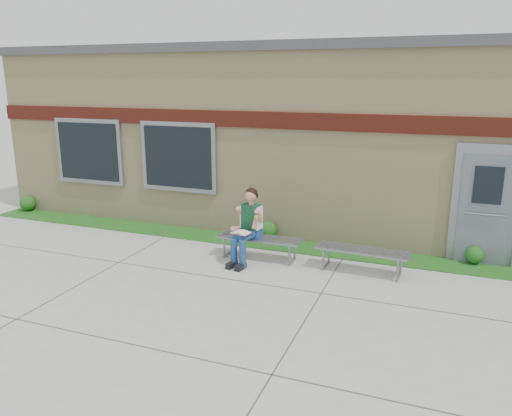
% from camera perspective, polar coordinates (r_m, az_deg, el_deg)
% --- Properties ---
extents(ground, '(80.00, 80.00, 0.00)m').
position_cam_1_polar(ground, '(8.27, -0.21, -10.07)').
color(ground, '#9E9E99').
rests_on(ground, ground).
extents(grass_strip, '(16.00, 0.80, 0.02)m').
position_cam_1_polar(grass_strip, '(10.56, 4.88, -4.45)').
color(grass_strip, '#134412').
rests_on(grass_strip, ground).
extents(school_building, '(16.20, 6.22, 4.20)m').
position_cam_1_polar(school_building, '(13.35, 9.17, 8.65)').
color(school_building, beige).
rests_on(school_building, ground).
extents(bench_left, '(1.68, 0.50, 0.44)m').
position_cam_1_polar(bench_left, '(9.80, 0.38, -3.94)').
color(bench_left, slate).
rests_on(bench_left, ground).
extents(bench_right, '(1.71, 0.57, 0.44)m').
position_cam_1_polar(bench_right, '(9.33, 12.02, -5.24)').
color(bench_right, slate).
rests_on(bench_right, ground).
extents(girl, '(0.54, 0.93, 1.43)m').
position_cam_1_polar(girl, '(9.54, -0.98, -2.00)').
color(girl, navy).
rests_on(girl, ground).
extents(shrub_west, '(0.39, 0.39, 0.39)m').
position_cam_1_polar(shrub_west, '(14.61, -24.64, 0.49)').
color(shrub_west, '#134412').
rests_on(shrub_west, grass_strip).
extents(shrub_mid, '(0.40, 0.40, 0.40)m').
position_cam_1_polar(shrub_mid, '(10.95, 1.30, -2.54)').
color(shrub_mid, '#134412').
rests_on(shrub_mid, grass_strip).
extents(shrub_east, '(0.34, 0.34, 0.34)m').
position_cam_1_polar(shrub_east, '(10.41, 23.68, -4.93)').
color(shrub_east, '#134412').
rests_on(shrub_east, grass_strip).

